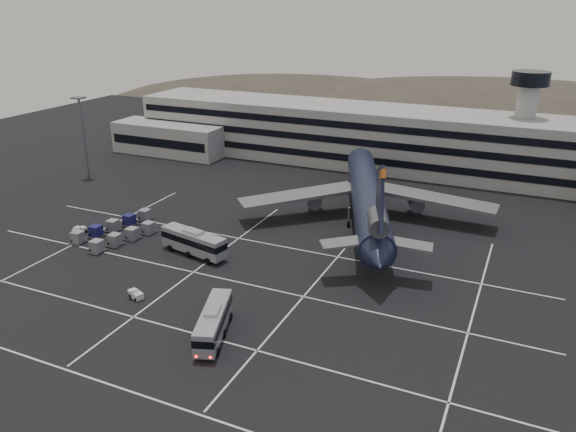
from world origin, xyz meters
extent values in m
plane|color=black|center=(0.00, 0.00, 0.00)|extent=(260.00, 260.00, 0.00)
cube|color=silver|center=(0.00, -22.00, 0.01)|extent=(90.00, 0.25, 0.01)
cube|color=silver|center=(0.00, -10.00, 0.01)|extent=(90.00, 0.25, 0.01)
cube|color=silver|center=(0.00, 4.00, 0.01)|extent=(90.00, 0.25, 0.01)
cube|color=silver|center=(0.00, 18.00, 0.01)|extent=(90.00, 0.25, 0.01)
cube|color=silver|center=(-30.00, 6.00, 0.01)|extent=(0.25, 55.00, 0.01)
cube|color=silver|center=(-6.00, 6.00, 0.01)|extent=(0.25, 55.00, 0.01)
cube|color=silver|center=(12.00, 6.00, 0.01)|extent=(0.25, 55.00, 0.01)
cube|color=silver|center=(34.00, 6.00, 0.01)|extent=(0.25, 55.00, 0.01)
cube|color=gray|center=(0.00, 72.00, 7.00)|extent=(120.00, 18.00, 14.00)
cube|color=black|center=(0.00, 62.95, 3.50)|extent=(118.00, 0.20, 1.60)
cube|color=black|center=(0.00, 62.95, 7.50)|extent=(118.00, 0.20, 1.60)
cube|color=black|center=(0.00, 62.95, 11.20)|extent=(118.00, 0.20, 1.60)
cube|color=gray|center=(-50.00, 60.00, 4.00)|extent=(30.00, 10.00, 8.00)
cylinder|color=gray|center=(35.00, 74.00, 11.00)|extent=(4.40, 4.40, 22.00)
cylinder|color=black|center=(35.00, 74.00, 22.50)|extent=(8.00, 8.00, 3.00)
ellipsoid|color=#38332B|center=(-60.00, 170.00, -10.50)|extent=(196.00, 140.00, 32.00)
ellipsoid|color=#38332B|center=(30.00, 170.00, -13.50)|extent=(252.00, 180.00, 44.00)
cylinder|color=slate|center=(-55.00, 35.00, 9.00)|extent=(0.50, 0.50, 18.00)
cube|color=slate|center=(-55.00, 35.00, 18.10)|extent=(2.40, 2.40, 0.35)
cylinder|color=black|center=(11.81, 33.74, 5.20)|extent=(21.91, 46.96, 5.60)
cone|color=black|center=(2.72, 58.31, 5.20)|extent=(6.81, 6.16, 5.60)
cone|color=black|center=(21.01, 8.88, 5.20)|extent=(6.46, 6.44, 5.04)
cube|color=black|center=(19.80, 12.17, 12.60)|extent=(3.76, 9.06, 10.97)
cube|color=#B15117|center=(20.32, 10.76, 16.80)|extent=(1.64, 3.22, 2.24)
cylinder|color=#595B60|center=(19.62, 12.64, 9.30)|extent=(4.61, 6.56, 2.70)
cube|color=slate|center=(15.51, 11.65, 5.80)|extent=(8.05, 6.72, 0.87)
cube|color=slate|center=(23.39, 14.56, 5.80)|extent=(7.89, 4.25, 0.87)
cube|color=slate|center=(-0.60, 31.27, 4.40)|extent=(19.97, 18.88, 1.75)
cylinder|color=#595B60|center=(1.17, 35.13, 2.70)|extent=(4.44, 6.10, 2.70)
cube|color=slate|center=(22.84, 39.95, 4.40)|extent=(22.15, 6.15, 1.75)
cylinder|color=#595B60|center=(18.99, 41.72, 2.70)|extent=(4.44, 6.10, 2.70)
cylinder|color=slate|center=(6.48, 48.14, 2.20)|extent=(0.44, 0.44, 3.00)
cylinder|color=black|center=(6.48, 48.14, 0.55)|extent=(0.85, 1.21, 1.10)
cylinder|color=slate|center=(9.51, 30.75, 2.20)|extent=(0.44, 0.44, 3.00)
cylinder|color=black|center=(9.51, 30.75, 0.55)|extent=(0.85, 1.21, 1.10)
cylinder|color=slate|center=(15.51, 32.97, 2.20)|extent=(0.44, 0.44, 3.00)
cylinder|color=black|center=(15.51, 32.97, 0.55)|extent=(0.85, 1.21, 1.10)
cube|color=#9A9CA2|center=(5.86, -9.49, 2.06)|extent=(5.99, 11.28, 3.02)
cube|color=black|center=(5.86, -9.49, 2.42)|extent=(6.06, 11.35, 0.96)
cube|color=#9A9CA2|center=(5.86, -9.49, 3.75)|extent=(2.51, 3.38, 0.35)
cylinder|color=black|center=(5.94, -13.56, 0.48)|extent=(0.62, 1.02, 0.97)
cylinder|color=black|center=(8.31, -12.74, 0.48)|extent=(0.62, 1.02, 0.97)
cylinder|color=black|center=(4.67, -9.90, 0.48)|extent=(0.62, 1.02, 0.97)
cylinder|color=black|center=(7.05, -9.08, 0.48)|extent=(0.62, 1.02, 0.97)
cylinder|color=black|center=(3.41, -6.24, 0.48)|extent=(0.62, 1.02, 0.97)
cylinder|color=black|center=(5.78, -5.42, 0.48)|extent=(0.62, 1.02, 0.97)
cube|color=#FF0C05|center=(6.91, -15.00, 0.90)|extent=(0.26, 0.16, 0.22)
cube|color=#FF0C05|center=(8.43, -14.47, 0.90)|extent=(0.26, 0.16, 0.22)
cube|color=#9A9CA2|center=(-9.30, 9.34, 2.23)|extent=(12.28, 5.12, 3.27)
cube|color=black|center=(-9.30, 9.34, 2.62)|extent=(12.35, 5.19, 1.03)
cube|color=#9A9CA2|center=(-9.30, 9.34, 4.06)|extent=(3.55, 2.37, 0.38)
cylinder|color=black|center=(-5.48, 7.15, 0.52)|extent=(1.09, 0.56, 1.04)
cylinder|color=black|center=(-4.92, 9.81, 0.52)|extent=(1.09, 0.56, 1.04)
cylinder|color=black|center=(-9.58, 8.01, 0.52)|extent=(1.09, 0.56, 1.04)
cylinder|color=black|center=(-9.02, 10.67, 0.52)|extent=(1.09, 0.56, 1.04)
cylinder|color=black|center=(-13.68, 8.87, 0.52)|extent=(1.09, 0.56, 1.04)
cylinder|color=black|center=(-13.12, 11.53, 0.52)|extent=(1.09, 0.56, 1.04)
cube|color=silver|center=(-32.41, 8.37, 0.55)|extent=(1.68, 2.43, 0.91)
cube|color=silver|center=(-32.53, 7.88, 1.16)|extent=(1.28, 1.13, 0.50)
cylinder|color=black|center=(-33.13, 7.71, 0.28)|extent=(0.34, 0.60, 0.56)
cylinder|color=black|center=(-32.05, 7.46, 0.28)|extent=(0.34, 0.60, 0.56)
cylinder|color=black|center=(-32.77, 9.28, 0.28)|extent=(0.34, 0.60, 0.56)
cylinder|color=black|center=(-31.69, 9.03, 0.28)|extent=(0.34, 0.60, 0.56)
cube|color=silver|center=(-8.72, -5.90, 0.53)|extent=(2.41, 1.91, 0.87)
cube|color=silver|center=(-8.28, -6.10, 1.11)|extent=(1.22, 1.32, 0.48)
cylinder|color=black|center=(-8.23, -6.70, 0.27)|extent=(0.58, 0.41, 0.54)
cylinder|color=black|center=(-7.81, -5.72, 0.27)|extent=(0.58, 0.41, 0.54)
cylinder|color=black|center=(-9.64, -6.08, 0.27)|extent=(0.58, 0.41, 0.54)
cylinder|color=black|center=(-9.22, -5.11, 0.27)|extent=(0.58, 0.41, 0.54)
cube|color=#2D2D30|center=(-29.59, 5.07, 0.18)|extent=(2.76, 2.99, 0.20)
cylinder|color=black|center=(-29.59, 5.07, 0.11)|extent=(0.11, 0.23, 0.23)
cube|color=gray|center=(-29.59, 5.07, 1.19)|extent=(2.17, 2.17, 1.82)
cube|color=#2D2D30|center=(-24.13, 3.52, 0.18)|extent=(2.76, 2.99, 0.20)
cylinder|color=black|center=(-24.13, 3.52, 0.11)|extent=(0.11, 0.23, 0.23)
cube|color=gray|center=(-24.13, 3.52, 1.19)|extent=(2.17, 2.17, 1.82)
cube|color=#2D2D30|center=(-28.67, 8.34, 0.18)|extent=(2.76, 2.99, 0.20)
cylinder|color=black|center=(-28.67, 8.34, 0.11)|extent=(0.11, 0.23, 0.23)
cube|color=#16164E|center=(-28.67, 8.34, 1.19)|extent=(2.17, 2.17, 1.82)
cube|color=#2D2D30|center=(-23.20, 6.80, 0.18)|extent=(2.76, 2.99, 0.20)
cylinder|color=black|center=(-23.20, 6.80, 0.11)|extent=(0.11, 0.23, 0.23)
cube|color=gray|center=(-23.20, 6.80, 1.19)|extent=(2.17, 2.17, 1.82)
cube|color=#2D2D30|center=(-27.74, 11.62, 0.18)|extent=(2.76, 2.99, 0.20)
cylinder|color=black|center=(-27.74, 11.62, 0.11)|extent=(0.11, 0.23, 0.23)
cube|color=gray|center=(-27.74, 11.62, 1.19)|extent=(2.17, 2.17, 1.82)
cube|color=#2D2D30|center=(-22.27, 10.08, 0.18)|extent=(2.76, 2.99, 0.20)
cylinder|color=black|center=(-22.27, 10.08, 0.11)|extent=(0.11, 0.23, 0.23)
cube|color=gray|center=(-22.27, 10.08, 1.19)|extent=(2.17, 2.17, 1.82)
cube|color=#2D2D30|center=(-26.81, 14.90, 0.18)|extent=(2.76, 2.99, 0.20)
cylinder|color=black|center=(-26.81, 14.90, 0.11)|extent=(0.11, 0.23, 0.23)
cube|color=#16164E|center=(-26.81, 14.90, 1.19)|extent=(2.17, 2.17, 1.82)
cube|color=#2D2D30|center=(-21.35, 13.36, 0.18)|extent=(2.76, 2.99, 0.20)
cylinder|color=black|center=(-21.35, 13.36, 0.11)|extent=(0.11, 0.23, 0.23)
cube|color=gray|center=(-21.35, 13.36, 1.19)|extent=(2.17, 2.17, 1.82)
cube|color=#2D2D30|center=(-25.89, 18.18, 0.18)|extent=(2.76, 2.99, 0.20)
cylinder|color=black|center=(-25.89, 18.18, 0.11)|extent=(0.11, 0.23, 0.23)
cube|color=gray|center=(-25.89, 18.18, 1.19)|extent=(2.17, 2.17, 1.82)
camera|label=1|loc=(38.21, -59.02, 38.54)|focal=35.00mm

